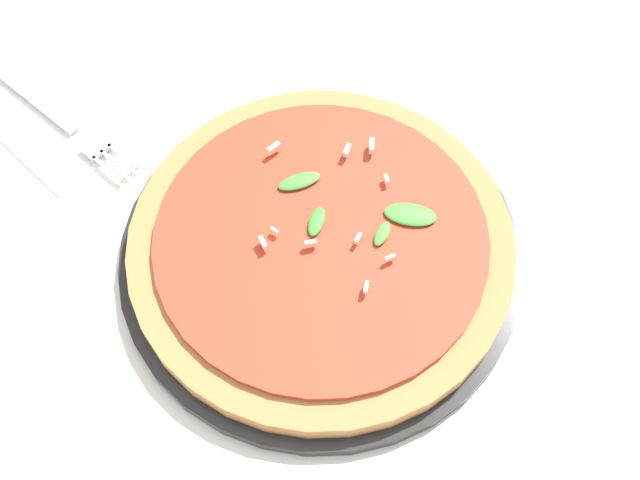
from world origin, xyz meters
TOP-DOWN VIEW (x-y plane):
  - ground_plane at (0.00, 0.00)m, footprint 6.00×6.00m
  - pizza_arugula_main at (-0.01, -0.00)m, footprint 0.34×0.34m
  - napkin at (-0.31, -0.03)m, footprint 0.17×0.12m
  - fork at (-0.30, -0.04)m, footprint 0.20×0.03m

SIDE VIEW (x-z plane):
  - ground_plane at x=0.00m, z-range 0.00..0.00m
  - napkin at x=-0.31m, z-range 0.00..0.01m
  - fork at x=-0.30m, z-range 0.01..0.01m
  - pizza_arugula_main at x=-0.01m, z-range -0.01..0.04m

